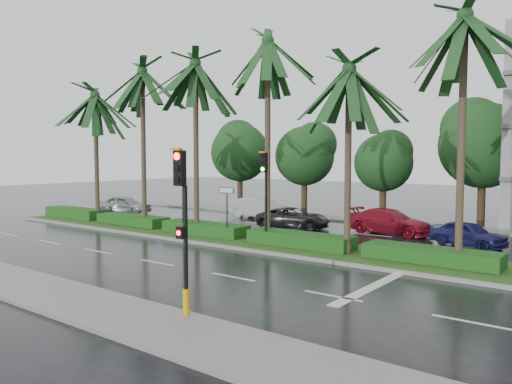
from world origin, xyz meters
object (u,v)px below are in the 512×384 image
Objects in this scene: signal_near at (183,225)px; signal_median_left at (182,181)px; car_white at (260,208)px; street_sign at (227,200)px; car_blue at (468,234)px; car_silver at (125,204)px; car_darkgrey at (294,218)px; car_red at (390,222)px.

signal_median_left is at bearing 135.91° from signal_near.
car_white is at bearing 99.56° from signal_median_left.
car_white is at bearing 117.29° from street_sign.
signal_median_left is 1.68× the size of street_sign.
street_sign is 0.72× the size of car_blue.
signal_median_left is 3.13m from street_sign.
car_white is 1.24× the size of car_blue.
car_silver is (-11.39, 5.14, -2.31)m from signal_median_left.
car_silver is 14.44m from car_darkgrey.
car_darkgrey is at bearing -117.20° from car_white.
car_red is (8.50, 7.60, -2.31)m from signal_median_left.
street_sign reaches higher than car_white.
signal_median_left reaches higher than car_white.
car_white is (-1.50, 8.91, -2.27)m from signal_median_left.
car_silver is 10.59m from car_white.
car_white reaches higher than car_darkgrey.
car_red is (5.50, 7.41, -1.43)m from street_sign.
signal_median_left is 0.92× the size of car_red.
signal_median_left is at bearing -176.53° from street_sign.
car_blue is (3.00, 15.77, -1.89)m from signal_near.
signal_near is at bearing -54.66° from street_sign.
car_silver is at bearing 77.77° from car_darkgrey.
car_darkgrey is 5.65m from car_red.
car_red reaches higher than car_darkgrey.
signal_near reaches higher than car_red.
car_white is at bearing 43.15° from car_darkgrey.
car_silver reaches higher than car_darkgrey.
car_white is at bearing -91.74° from car_silver.
car_white is 14.77m from car_blue.
signal_median_left is at bearing -136.86° from car_silver.
car_blue is at bearing -103.95° from car_red.
car_red is (19.89, 2.46, 0.01)m from car_silver.
car_red is at bearing -93.76° from car_darkgrey.
street_sign is at bearing -131.59° from car_silver.
signal_near is at bearing -147.32° from car_silver.
signal_median_left is at bearing 137.68° from car_darkgrey.
car_blue is at bearing 79.23° from signal_near.
car_red is at bearing -94.71° from car_white.
car_blue is (4.50, -1.52, -0.08)m from car_red.
car_darkgrey is (3.00, 6.31, -2.38)m from signal_median_left.
car_white is (9.89, 3.77, 0.05)m from car_silver.
car_blue is (14.50, -2.83, -0.12)m from car_white.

